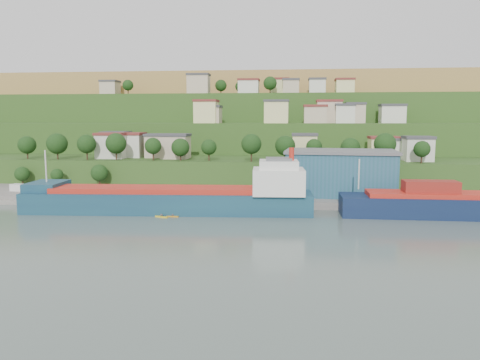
# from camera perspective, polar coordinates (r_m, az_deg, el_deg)

# --- Properties ---
(ground) EXTENTS (500.00, 500.00, 0.00)m
(ground) POSITION_cam_1_polar(r_m,az_deg,el_deg) (112.20, -7.34, -4.75)
(ground) COLOR #4B5B54
(ground) RESTS_ON ground
(quay) EXTENTS (220.00, 26.00, 4.00)m
(quay) POSITION_cam_1_polar(r_m,az_deg,el_deg) (136.73, 3.64, -2.51)
(quay) COLOR slate
(quay) RESTS_ON ground
(pebble_beach) EXTENTS (40.00, 18.00, 2.40)m
(pebble_beach) POSITION_cam_1_polar(r_m,az_deg,el_deg) (153.83, -25.65, -2.12)
(pebble_beach) COLOR slate
(pebble_beach) RESTS_ON ground
(hillside) EXTENTS (360.00, 210.80, 96.00)m
(hillside) POSITION_cam_1_polar(r_m,az_deg,el_deg) (277.47, 0.89, 2.55)
(hillside) COLOR #284719
(hillside) RESTS_ON ground
(cargo_ship_near) EXTENTS (73.47, 15.76, 18.73)m
(cargo_ship_near) POSITION_cam_1_polar(r_m,az_deg,el_deg) (119.87, -7.70, -2.51)
(cargo_ship_near) COLOR #132F4A
(cargo_ship_near) RESTS_ON ground
(warehouse) EXTENTS (32.28, 21.16, 12.80)m
(warehouse) POSITION_cam_1_polar(r_m,az_deg,el_deg) (137.33, 12.10, 0.94)
(warehouse) COLOR #215464
(warehouse) RESTS_ON quay
(caravan) EXTENTS (6.51, 3.41, 2.90)m
(caravan) POSITION_cam_1_polar(r_m,az_deg,el_deg) (155.94, -25.12, -0.99)
(caravan) COLOR silver
(caravan) RESTS_ON pebble_beach
(dinghy) EXTENTS (4.64, 2.93, 0.87)m
(dinghy) POSITION_cam_1_polar(r_m,az_deg,el_deg) (147.75, -22.71, -1.69)
(dinghy) COLOR silver
(dinghy) RESTS_ON pebble_beach
(kayak_orange) EXTENTS (3.06, 0.87, 0.76)m
(kayak_orange) POSITION_cam_1_polar(r_m,az_deg,el_deg) (114.93, -8.22, -4.36)
(kayak_orange) COLOR orange
(kayak_orange) RESTS_ON ground
(kayak_yellow) EXTENTS (3.43, 1.80, 0.86)m
(kayak_yellow) POSITION_cam_1_polar(r_m,az_deg,el_deg) (114.86, -9.55, -4.38)
(kayak_yellow) COLOR yellow
(kayak_yellow) RESTS_ON ground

